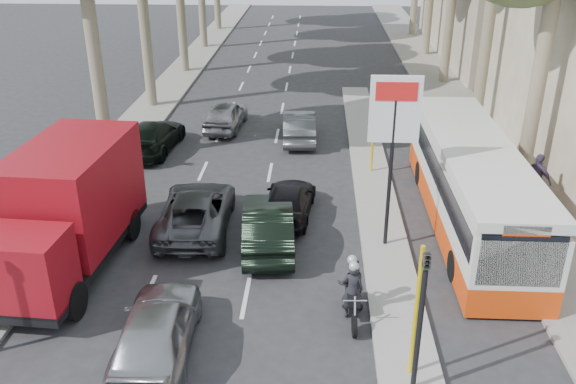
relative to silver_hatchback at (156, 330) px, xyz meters
name	(u,v)px	position (x,y,z in m)	size (l,w,h in m)	color
ground	(273,345)	(2.74, 0.50, -0.74)	(120.00, 120.00, 0.00)	#28282B
sidewalk_right	(441,86)	(11.34, 25.50, -0.68)	(3.20, 70.00, 0.12)	gray
median_left	(184,71)	(-5.26, 28.50, -0.68)	(2.40, 64.00, 0.12)	gray
traffic_island	(371,172)	(5.99, 11.50, -0.66)	(1.50, 26.00, 0.16)	gray
billboard	(393,139)	(5.99, 5.50, 2.96)	(1.50, 12.10, 5.60)	yellow
traffic_light_island	(422,300)	(5.99, -1.00, 1.75)	(0.16, 0.41, 3.60)	black
silver_hatchback	(156,330)	(0.00, 0.00, 0.00)	(1.75, 4.34, 1.48)	#9B9EA3
dark_hatchback	(268,224)	(2.24, 5.50, 0.00)	(1.56, 4.48, 1.47)	black
queue_car_a	(196,210)	(-0.26, 6.50, -0.05)	(2.29, 4.97, 1.38)	#46484D
queue_car_b	(288,201)	(2.79, 7.55, -0.15)	(1.65, 4.07, 1.18)	black
queue_car_c	(226,115)	(-0.76, 16.98, -0.04)	(1.65, 4.10, 1.40)	#96989D
queue_car_d	(299,126)	(2.91, 15.50, -0.04)	(1.47, 4.22, 1.39)	#4D5054
queue_car_e	(153,136)	(-3.56, 13.74, -0.06)	(1.92, 4.72, 1.37)	black
red_truck	(66,209)	(-3.54, 3.96, 1.19)	(3.00, 6.98, 3.65)	black
city_bus	(471,183)	(8.94, 7.29, 0.81)	(2.48, 11.18, 2.94)	#D83D0C
motorcycle	(352,289)	(4.74, 1.90, 0.06)	(0.76, 2.06, 1.75)	black
pedestrian_near	(537,180)	(11.65, 8.75, 0.34)	(1.13, 0.55, 1.93)	#423753
pedestrian_far	(494,195)	(9.94, 7.80, 0.15)	(1.00, 0.44, 1.54)	#6E6152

